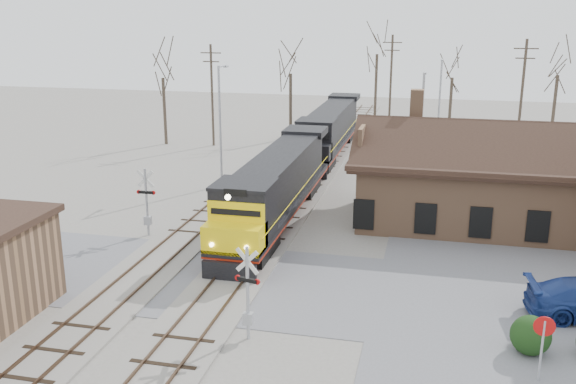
# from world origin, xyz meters

# --- Properties ---
(ground) EXTENTS (140.00, 140.00, 0.00)m
(ground) POSITION_xyz_m (0.00, 0.00, 0.00)
(ground) COLOR gray
(ground) RESTS_ON ground
(road) EXTENTS (60.00, 9.00, 0.03)m
(road) POSITION_xyz_m (0.00, 0.00, 0.01)
(road) COLOR slate
(road) RESTS_ON ground
(track_main) EXTENTS (3.40, 90.00, 0.24)m
(track_main) POSITION_xyz_m (0.00, 15.00, 0.07)
(track_main) COLOR gray
(track_main) RESTS_ON ground
(track_siding) EXTENTS (3.40, 90.00, 0.24)m
(track_siding) POSITION_xyz_m (-4.50, 15.00, 0.07)
(track_siding) COLOR gray
(track_siding) RESTS_ON ground
(depot) EXTENTS (15.20, 9.31, 7.90)m
(depot) POSITION_xyz_m (11.99, 12.00, 2.41)
(depot) COLOR #966C4E
(depot) RESTS_ON ground
(locomotive_lead) EXTENTS (2.92, 19.58, 4.35)m
(locomotive_lead) POSITION_xyz_m (0.00, 9.02, 2.28)
(locomotive_lead) COLOR black
(locomotive_lead) RESTS_ON ground
(locomotive_trailing) EXTENTS (2.92, 19.58, 4.11)m
(locomotive_trailing) POSITION_xyz_m (0.00, 28.88, 2.28)
(locomotive_trailing) COLOR black
(locomotive_trailing) RESTS_ON ground
(crossbuck_near) EXTENTS (1.10, 0.35, 3.90)m
(crossbuck_near) POSITION_xyz_m (2.46, -5.21, 1.84)
(crossbuck_near) COLOR #A5A8AD
(crossbuck_near) RESTS_ON ground
(crossbuck_far) EXTENTS (1.14, 0.30, 4.00)m
(crossbuck_far) POSITION_xyz_m (-6.70, 5.21, 1.88)
(crossbuck_far) COLOR #A5A8AD
(crossbuck_far) RESTS_ON ground
(do_not_enter_sign) EXTENTS (0.75, 0.09, 2.50)m
(do_not_enter_sign) POSITION_xyz_m (13.33, -5.80, 1.71)
(do_not_enter_sign) COLOR #A5A8AD
(do_not_enter_sign) RESTS_ON ground
(hedge_a) EXTENTS (1.54, 1.54, 1.54)m
(hedge_a) POSITION_xyz_m (13.24, -3.90, 0.77)
(hedge_a) COLOR black
(hedge_a) RESTS_ON ground
(streetlight_a) EXTENTS (0.25, 2.04, 8.84)m
(streetlight_a) POSITION_xyz_m (-6.08, 16.75, 4.96)
(streetlight_a) COLOR #A5A8AD
(streetlight_a) RESTS_ON ground
(streetlight_b) EXTENTS (0.25, 2.04, 8.37)m
(streetlight_b) POSITION_xyz_m (8.22, 19.84, 4.72)
(streetlight_b) COLOR #A5A8AD
(streetlight_b) RESTS_ON ground
(streetlight_c) EXTENTS (0.25, 2.04, 8.32)m
(streetlight_c) POSITION_xyz_m (9.44, 33.68, 4.69)
(streetlight_c) COLOR #A5A8AD
(streetlight_c) RESTS_ON ground
(utility_pole_a) EXTENTS (2.00, 0.24, 9.60)m
(utility_pole_a) POSITION_xyz_m (-11.64, 30.52, 5.02)
(utility_pole_a) COLOR #382D23
(utility_pole_a) RESTS_ON ground
(utility_pole_b) EXTENTS (2.00, 0.24, 10.18)m
(utility_pole_b) POSITION_xyz_m (4.30, 42.10, 5.32)
(utility_pole_b) COLOR #382D23
(utility_pole_b) RESTS_ON ground
(utility_pole_c) EXTENTS (2.00, 0.24, 10.34)m
(utility_pole_c) POSITION_xyz_m (16.24, 30.70, 5.40)
(utility_pole_c) COLOR #382D23
(utility_pole_c) RESTS_ON ground
(tree_a) EXTENTS (4.27, 4.27, 10.47)m
(tree_a) POSITION_xyz_m (-16.40, 30.11, 7.45)
(tree_a) COLOR #382D23
(tree_a) RESTS_ON ground
(tree_b) EXTENTS (4.36, 4.36, 10.68)m
(tree_b) POSITION_xyz_m (-5.18, 35.73, 7.60)
(tree_b) COLOR #382D23
(tree_b) RESTS_ON ground
(tree_c) EXTENTS (5.17, 5.17, 12.66)m
(tree_c) POSITION_xyz_m (2.15, 48.41, 9.02)
(tree_c) COLOR #382D23
(tree_c) RESTS_ON ground
(tree_d) EXTENTS (3.88, 3.88, 9.51)m
(tree_d) POSITION_xyz_m (10.63, 42.72, 6.76)
(tree_d) COLOR #382D23
(tree_d) RESTS_ON ground
(tree_e) EXTENTS (4.46, 4.46, 10.94)m
(tree_e) POSITION_xyz_m (20.23, 38.36, 7.79)
(tree_e) COLOR #382D23
(tree_e) RESTS_ON ground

